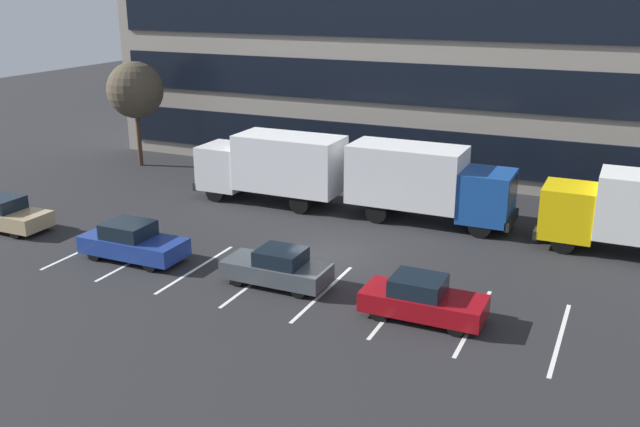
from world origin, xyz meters
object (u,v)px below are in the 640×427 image
object	(u,v)px
box_truck_yellow	(639,210)
box_truck_white	(272,165)
sedan_navy	(133,242)
sedan_charcoal	(277,268)
box_truck_blue	(427,181)
bare_tree	(135,90)
sedan_tan	(5,214)
sedan_maroon	(422,299)

from	to	relation	value
box_truck_yellow	box_truck_white	bearing A→B (deg)	179.00
sedan_navy	sedan_charcoal	size ratio (longest dim) A/B	1.08
box_truck_yellow	sedan_charcoal	world-z (taller)	box_truck_yellow
box_truck_blue	sedan_navy	distance (m)	13.70
box_truck_blue	sedan_charcoal	size ratio (longest dim) A/B	1.93
box_truck_white	sedan_charcoal	size ratio (longest dim) A/B	1.93
box_truck_blue	sedan_charcoal	xyz separation A→B (m)	(-2.97, -9.49, -1.36)
box_truck_white	bare_tree	world-z (taller)	bare_tree
box_truck_white	box_truck_yellow	xyz separation A→B (m)	(17.34, -0.30, -0.08)
box_truck_yellow	sedan_navy	bearing A→B (deg)	-154.16
box_truck_white	sedan_tan	xyz separation A→B (m)	(-9.34, -8.85, -1.32)
sedan_maroon	sedan_charcoal	size ratio (longest dim) A/B	1.03
box_truck_yellow	sedan_maroon	size ratio (longest dim) A/B	1.80
box_truck_yellow	sedan_tan	size ratio (longest dim) A/B	1.77
box_truck_blue	box_truck_yellow	size ratio (longest dim) A/B	1.04
bare_tree	sedan_charcoal	bearing A→B (deg)	-37.92
box_truck_blue	sedan_navy	world-z (taller)	box_truck_blue
sedan_charcoal	sedan_maroon	bearing A→B (deg)	-4.63
bare_tree	sedan_navy	bearing A→B (deg)	-52.91
box_truck_blue	sedan_maroon	xyz separation A→B (m)	(2.82, -9.96, -1.34)
sedan_charcoal	bare_tree	distance (m)	21.31
box_truck_white	sedan_tan	size ratio (longest dim) A/B	1.84
sedan_maroon	sedan_tan	world-z (taller)	sedan_tan
box_truck_white	sedan_maroon	world-z (taller)	box_truck_white
sedan_tan	bare_tree	bearing A→B (deg)	99.22
box_truck_white	sedan_maroon	size ratio (longest dim) A/B	1.87
sedan_tan	box_truck_yellow	bearing A→B (deg)	17.77
sedan_navy	sedan_tan	bearing A→B (deg)	175.77
sedan_tan	bare_tree	world-z (taller)	bare_tree
box_truck_blue	sedan_tan	bearing A→B (deg)	-152.55
box_truck_white	bare_tree	distance (m)	12.21
sedan_charcoal	box_truck_white	bearing A→B (deg)	119.07
sedan_maroon	sedan_navy	size ratio (longest dim) A/B	0.95
sedan_navy	box_truck_yellow	bearing A→B (deg)	25.84
box_truck_blue	sedan_maroon	world-z (taller)	box_truck_blue
sedan_maroon	sedan_navy	xyz separation A→B (m)	(-12.46, 0.31, 0.04)
box_truck_blue	sedan_tan	size ratio (longest dim) A/B	1.84
box_truck_white	sedan_navy	bearing A→B (deg)	-99.08
box_truck_white	sedan_navy	distance (m)	9.64
box_truck_blue	sedan_navy	bearing A→B (deg)	-134.95
box_truck_white	box_truck_yellow	world-z (taller)	box_truck_white
box_truck_yellow	bare_tree	world-z (taller)	bare_tree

